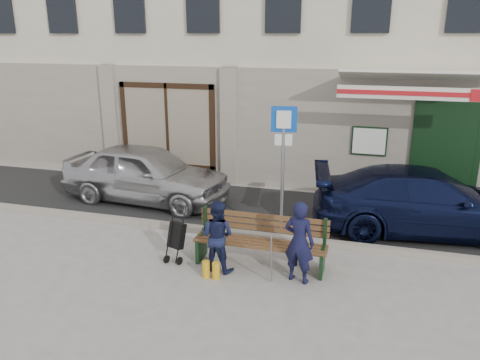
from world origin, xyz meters
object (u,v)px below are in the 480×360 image
at_px(bench, 258,242).
at_px(stroller, 176,236).
at_px(parking_sign, 283,152).
at_px(woman, 217,236).
at_px(man, 299,242).
at_px(car_silver, 146,173).
at_px(car_navy, 426,201).

bearing_deg(bench, stroller, -173.78).
bearing_deg(parking_sign, woman, -124.31).
xyz_separation_m(parking_sign, stroller, (-1.68, -1.51, -1.37)).
distance_m(man, woman, 1.45).
relative_size(parking_sign, stroller, 2.63).
bearing_deg(car_silver, car_navy, -86.65).
height_order(man, stroller, man).
distance_m(parking_sign, stroller, 2.64).
xyz_separation_m(car_silver, man, (4.29, -2.99, 0.00)).
bearing_deg(car_navy, woman, 118.87).
bearing_deg(woman, car_navy, -133.50).
height_order(car_navy, man, man).
bearing_deg(man, bench, -10.17).
bearing_deg(bench, woman, -153.01).
bearing_deg(man, car_navy, -114.86).
height_order(bench, woman, woman).
height_order(car_silver, stroller, car_silver).
bearing_deg(woman, bench, -143.24).
bearing_deg(bench, car_silver, 143.10).
bearing_deg(woman, car_silver, -36.37).
height_order(parking_sign, bench, parking_sign).
height_order(car_navy, parking_sign, parking_sign).
xyz_separation_m(car_silver, stroller, (1.99, -2.79, -0.26)).
xyz_separation_m(woman, stroller, (-0.85, 0.17, -0.19)).
distance_m(car_navy, stroller, 5.25).
distance_m(car_navy, woman, 4.62).
height_order(parking_sign, man, parking_sign).
distance_m(car_silver, man, 5.23).
relative_size(car_silver, bench, 1.76).
xyz_separation_m(car_navy, woman, (-3.70, -2.76, -0.03)).
bearing_deg(car_navy, man, 133.19).
relative_size(car_navy, woman, 3.61).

